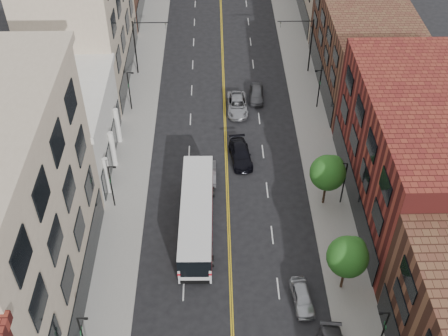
{
  "coord_description": "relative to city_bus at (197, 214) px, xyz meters",
  "views": [
    {
      "loc": [
        -1.16,
        -14.49,
        39.15
      ],
      "look_at": [
        -0.38,
        23.79,
        5.0
      ],
      "focal_mm": 45.0,
      "sensor_mm": 36.0,
      "label": 1
    }
  ],
  "objects": [
    {
      "name": "lamp_l_1",
      "position": [
        -8.01,
        -12.95,
        1.02
      ],
      "size": [
        0.81,
        0.55,
        5.05
      ],
      "color": "black",
      "rests_on": "sidewalk_left"
    },
    {
      "name": "car_lane_c",
      "position": [
        6.86,
        21.05,
        -1.23
      ],
      "size": [
        1.95,
        4.32,
        1.44
      ],
      "primitive_type": "imported",
      "rotation": [
        0.0,
        0.0,
        -0.06
      ],
      "color": "#424346",
      "rests_on": "ground"
    },
    {
      "name": "bldg_r_far_a",
      "position": [
        19.94,
        24.05,
        3.05
      ],
      "size": [
        10.0,
        20.0,
        10.0
      ],
      "primitive_type": "cube",
      "color": "brown",
      "rests_on": "ground"
    },
    {
      "name": "car_lane_a",
      "position": [
        4.44,
        9.77,
        -1.21
      ],
      "size": [
        2.7,
        5.32,
        1.48
      ],
      "primitive_type": "imported",
      "rotation": [
        0.0,
        0.0,
        0.13
      ],
      "color": "black",
      "rests_on": "ground"
    },
    {
      "name": "city_bus",
      "position": [
        0.0,
        0.0,
        0.0
      ],
      "size": [
        3.29,
        13.11,
        3.36
      ],
      "rotation": [
        0.0,
        0.0,
        -0.01
      ],
      "color": "silver",
      "rests_on": "ground"
    },
    {
      "name": "lamp_r_3",
      "position": [
        13.89,
        19.05,
        1.02
      ],
      "size": [
        0.81,
        0.55,
        5.05
      ],
      "color": "black",
      "rests_on": "sidewalk_right"
    },
    {
      "name": "lamp_l_3",
      "position": [
        -8.01,
        19.05,
        1.02
      ],
      "size": [
        0.81,
        0.55,
        5.05
      ],
      "color": "black",
      "rests_on": "sidewalk_left"
    },
    {
      "name": "signal_mast_right",
      "position": [
        13.2,
        27.05,
        2.69
      ],
      "size": [
        4.49,
        0.18,
        7.2
      ],
      "color": "black",
      "rests_on": "sidewalk_right"
    },
    {
      "name": "lamp_r_2",
      "position": [
        13.89,
        3.05,
        1.02
      ],
      "size": [
        0.81,
        0.55,
        5.05
      ],
      "color": "black",
      "rests_on": "sidewalk_right"
    },
    {
      "name": "lamp_l_2",
      "position": [
        -8.01,
        3.05,
        1.02
      ],
      "size": [
        0.81,
        0.55,
        5.05
      ],
      "color": "black",
      "rests_on": "sidewalk_left"
    },
    {
      "name": "sidewalk_right",
      "position": [
        12.94,
        14.05,
        -1.88
      ],
      "size": [
        4.0,
        110.0,
        0.15
      ],
      "primitive_type": "cube",
      "color": "gray",
      "rests_on": "ground"
    },
    {
      "name": "car_parked_far",
      "position": [
        8.74,
        -8.37,
        -1.27
      ],
      "size": [
        1.97,
        4.13,
        1.36
      ],
      "primitive_type": "imported",
      "rotation": [
        0.0,
        0.0,
        0.09
      ],
      "color": "#B0B3B9",
      "rests_on": "ground"
    },
    {
      "name": "lamp_r_1",
      "position": [
        13.89,
        -12.95,
        1.02
      ],
      "size": [
        0.81,
        0.55,
        5.05
      ],
      "color": "black",
      "rests_on": "sidewalk_right"
    },
    {
      "name": "bldg_l_far_a",
      "position": [
        -14.06,
        27.05,
        7.05
      ],
      "size": [
        10.0,
        20.0,
        18.0
      ],
      "primitive_type": "cube",
      "color": "tan",
      "rests_on": "ground"
    },
    {
      "name": "car_lane_b",
      "position": [
        4.44,
        18.78,
        -1.21
      ],
      "size": [
        2.56,
        5.37,
        1.48
      ],
      "primitive_type": "imported",
      "rotation": [
        0.0,
        0.0,
        0.02
      ],
      "color": "#95979C",
      "rests_on": "ground"
    },
    {
      "name": "sidewalk_left",
      "position": [
        -7.06,
        14.05,
        -1.88
      ],
      "size": [
        4.0,
        110.0,
        0.15
      ],
      "primitive_type": "cube",
      "color": "gray",
      "rests_on": "ground"
    },
    {
      "name": "tree_r_2",
      "position": [
        12.33,
        -6.88,
        2.17
      ],
      "size": [
        3.4,
        3.4,
        5.59
      ],
      "color": "black",
      "rests_on": "sidewalk_right"
    },
    {
      "name": "bldg_l_white",
      "position": [
        -14.06,
        10.05,
        2.05
      ],
      "size": [
        10.0,
        14.0,
        8.0
      ],
      "primitive_type": "cube",
      "color": "silver",
      "rests_on": "ground"
    },
    {
      "name": "bldg_r_mid",
      "position": [
        19.94,
        3.05,
        4.05
      ],
      "size": [
        10.0,
        22.0,
        12.0
      ],
      "primitive_type": "cube",
      "color": "maroon",
      "rests_on": "ground"
    },
    {
      "name": "tree_r_3",
      "position": [
        12.33,
        3.12,
        2.17
      ],
      "size": [
        3.4,
        3.4,
        5.59
      ],
      "color": "black",
      "rests_on": "sidewalk_right"
    },
    {
      "name": "signal_mast_left",
      "position": [
        -7.33,
        27.05,
        2.69
      ],
      "size": [
        4.49,
        0.18,
        7.2
      ],
      "color": "black",
      "rests_on": "sidewalk_left"
    },
    {
      "name": "car_lane_behind",
      "position": [
        1.14,
        7.05,
        -1.31
      ],
      "size": [
        1.38,
        3.93,
        1.29
      ],
      "primitive_type": "imported",
      "rotation": [
        0.0,
        0.0,
        3.15
      ],
      "color": "#545459",
      "rests_on": "ground"
    }
  ]
}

